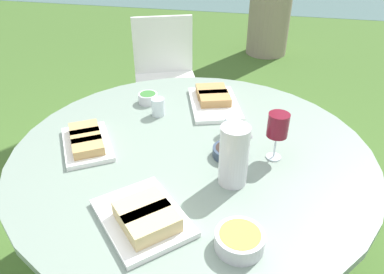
% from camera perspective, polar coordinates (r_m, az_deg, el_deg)
% --- Properties ---
extents(ground_plane, '(40.00, 40.00, 0.00)m').
position_cam_1_polar(ground_plane, '(2.04, 0.00, -18.55)').
color(ground_plane, '#446B2B').
extents(dining_table, '(1.49, 1.49, 0.71)m').
position_cam_1_polar(dining_table, '(1.61, 0.00, -4.65)').
color(dining_table, '#4C4C51').
rests_on(dining_table, ground_plane).
extents(chair_near_left, '(0.56, 0.55, 0.89)m').
position_cam_1_polar(chair_near_left, '(2.81, -4.13, 10.11)').
color(chair_near_left, white).
rests_on(chair_near_left, ground_plane).
extents(water_pitcher, '(0.11, 0.11, 0.23)m').
position_cam_1_polar(water_pitcher, '(1.33, 6.42, -2.81)').
color(water_pitcher, silver).
rests_on(water_pitcher, dining_table).
extents(wine_glass, '(0.08, 0.08, 0.20)m').
position_cam_1_polar(wine_glass, '(1.46, 12.96, 1.60)').
color(wine_glass, silver).
rests_on(wine_glass, dining_table).
extents(platter_bread_main, '(0.32, 0.36, 0.06)m').
position_cam_1_polar(platter_bread_main, '(1.62, -15.77, -0.59)').
color(platter_bread_main, white).
rests_on(platter_bread_main, dining_table).
extents(platter_charcuterie, '(0.33, 0.42, 0.06)m').
position_cam_1_polar(platter_charcuterie, '(1.90, 3.36, 5.70)').
color(platter_charcuterie, white).
rests_on(platter_charcuterie, dining_table).
extents(platter_sandwich_side, '(0.40, 0.40, 0.07)m').
position_cam_1_polar(platter_sandwich_side, '(1.22, -7.22, -12.01)').
color(platter_sandwich_side, white).
rests_on(platter_sandwich_side, dining_table).
extents(bowl_fries, '(0.15, 0.15, 0.06)m').
position_cam_1_polar(bowl_fries, '(1.15, 7.28, -15.24)').
color(bowl_fries, silver).
rests_on(bowl_fries, dining_table).
extents(bowl_salad, '(0.10, 0.10, 0.05)m').
position_cam_1_polar(bowl_salad, '(1.92, -6.72, 5.98)').
color(bowl_salad, silver).
rests_on(bowl_salad, dining_table).
extents(bowl_olives, '(0.13, 0.13, 0.04)m').
position_cam_1_polar(bowl_olives, '(1.51, 5.65, -2.17)').
color(bowl_olives, '#334256').
rests_on(bowl_olives, dining_table).
extents(cup_water_near, '(0.07, 0.07, 0.08)m').
position_cam_1_polar(cup_water_near, '(1.65, 6.17, 1.76)').
color(cup_water_near, silver).
rests_on(cup_water_near, dining_table).
extents(cup_water_far, '(0.06, 0.06, 0.09)m').
position_cam_1_polar(cup_water_far, '(1.79, -5.20, 4.58)').
color(cup_water_far, silver).
rests_on(cup_water_far, dining_table).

